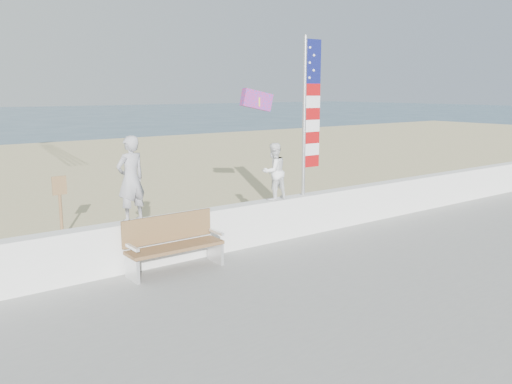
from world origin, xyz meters
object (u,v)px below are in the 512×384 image
child (274,172)px  bench (173,243)px  adult (131,179)px  flag (309,110)px

child → bench: size_ratio=0.69×
adult → flag: 4.40m
child → flag: size_ratio=0.35×
adult → flag: flag is taller
flag → child: bearing=180.0°
bench → flag: 4.38m
adult → child: bearing=168.2°
child → adult: bearing=-3.0°
adult → bench: adult is taller
adult → child: (3.27, 0.00, -0.16)m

